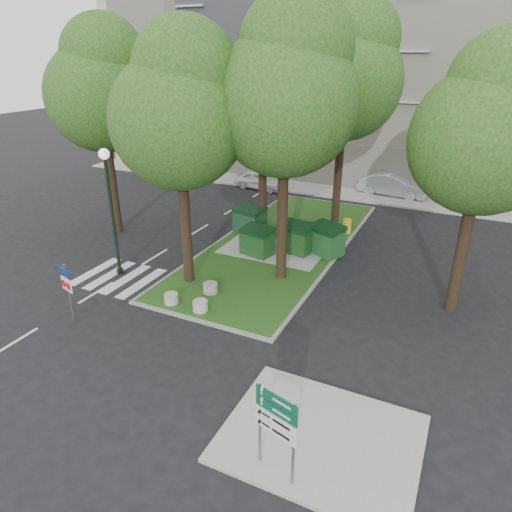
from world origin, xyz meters
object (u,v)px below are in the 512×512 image
Objects in this scene: tree_median_near_right at (288,88)px; dumpster_b at (257,241)px; bollard_right at (200,306)px; bollard_mid at (210,288)px; tree_street_right at (490,127)px; litter_bin at (347,226)px; tree_street_left at (102,86)px; tree_median_mid at (265,101)px; tree_median_far at (348,71)px; street_lamp at (110,198)px; dumpster_d at (326,240)px; bollard_left at (171,298)px; dumpster_c at (296,238)px; traffic_sign_pole at (68,285)px; car_white at (260,180)px; dumpster_a at (250,220)px; directional_sign at (277,422)px; car_silver at (394,185)px; tree_median_near_left at (181,108)px.

tree_median_near_right reaches higher than dumpster_b.
bollard_mid reaches higher than bollard_right.
litter_bin is at bearing 135.04° from tree_street_right.
tree_street_left is at bearing 153.45° from bollard_mid.
tree_street_right reaches higher than tree_median_mid.
tree_street_left is 14.48m from litter_bin.
street_lamp is at bearing -125.03° from tree_median_far.
dumpster_d reaches higher than bollard_left.
street_lamp is (-8.04, -9.05, 3.03)m from litter_bin.
dumpster_b is 7.08m from street_lamp.
bollard_right is 1.43m from bollard_mid.
dumpster_c is (-0.48, 2.81, -7.15)m from tree_median_near_right.
tree_street_left reaches higher than dumpster_b.
tree_median_far reaches higher than traffic_sign_pole.
street_lamp reaches higher than bollard_right.
tree_median_near_right is 7.88m from dumpster_d.
bollard_right is at bearing -156.03° from car_white.
dumpster_a is 8.40m from bollard_right.
bollard_mid is 9.17m from directional_sign.
bollard_mid is 5.77m from street_lamp.
car_silver is at bearing 109.00° from tree_street_right.
dumpster_c is at bearing 77.28° from traffic_sign_pole.
directional_sign reaches higher than traffic_sign_pole.
bollard_left is at bearing 170.47° from car_silver.
tree_median_near_right is 5.50m from tree_median_mid.
bollard_mid is 0.26× the size of traffic_sign_pole.
tree_median_near_right reaches higher than car_silver.
dumpster_a reaches higher than bollard_right.
tree_street_right reaches higher than bollard_right.
tree_median_mid reaches higher than bollard_mid.
tree_street_left is 1.09× the size of tree_street_right.
bollard_left is (-3.11, -4.06, -7.67)m from tree_median_near_right.
tree_median_far is at bearing 123.74° from dumpster_d.
litter_bin is (1.11, 6.38, -7.47)m from tree_median_near_right.
tree_median_far is 14.44m from bollard_left.
tree_street_left is at bearing 147.54° from bollard_right.
bollard_left is at bearing -160.36° from car_white.
street_lamp is at bearing -129.75° from dumpster_c.
tree_median_near_left is at bearing -118.82° from litter_bin.
tree_street_right is at bearing 13.39° from tree_median_near_left.
bollard_right is at bearing -81.77° from tree_median_mid.
tree_median_near_right is 8.39m from bollard_mid.
bollard_left is 8.91m from directional_sign.
street_lamp is at bearing 123.20° from traffic_sign_pole.
tree_median_mid is 7.38m from dumpster_d.
tree_median_mid is 5.84× the size of dumpster_b.
bollard_mid is 15.98m from car_white.
dumpster_b is (8.42, 0.20, -6.85)m from tree_street_left.
bollard_left is at bearing -105.98° from tree_median_far.
tree_median_mid is 16.78× the size of bollard_mid.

